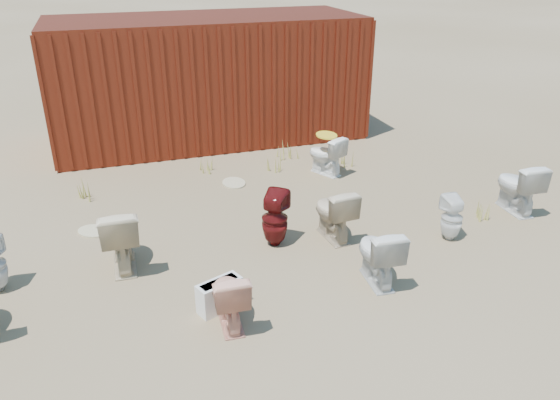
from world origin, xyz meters
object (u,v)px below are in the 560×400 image
object	(u,v)px
toilet_front_c	(378,254)
toilet_front_maroon	(275,219)
toilet_front_pink	(229,297)
loose_tank	(220,295)
shipping_container	(208,79)
toilet_back_beige_left	(120,237)
toilet_back_yellowlid	(326,155)
toilet_back_beige_right	(334,213)
toilet_front_e	(518,186)
toilet_back_e	(452,218)

from	to	relation	value
toilet_front_c	toilet_front_maroon	size ratio (longest dim) A/B	0.97
toilet_front_pink	loose_tank	bearing A→B (deg)	-78.63
shipping_container	toilet_back_beige_left	xyz separation A→B (m)	(-2.09, -4.72, -0.78)
loose_tank	toilet_front_c	bearing A→B (deg)	-22.82
toilet_front_pink	shipping_container	bearing A→B (deg)	-96.49
toilet_front_maroon	toilet_back_yellowlid	distance (m)	2.64
toilet_back_beige_right	loose_tank	distance (m)	2.14
toilet_front_maroon	toilet_back_beige_left	bearing A→B (deg)	36.20
shipping_container	loose_tank	xyz separation A→B (m)	(-1.14, -5.96, -1.02)
toilet_front_maroon	toilet_front_e	xyz separation A→B (m)	(3.73, -0.16, 0.01)
toilet_front_e	toilet_front_c	bearing A→B (deg)	24.04
toilet_front_e	toilet_back_beige_left	xyz separation A→B (m)	(-5.69, 0.22, 0.02)
toilet_front_pink	toilet_back_e	world-z (taller)	toilet_front_pink
toilet_front_e	loose_tank	size ratio (longest dim) A/B	1.58
toilet_back_yellowlid	toilet_back_e	xyz separation A→B (m)	(0.70, -2.70, -0.03)
toilet_back_beige_right	toilet_back_e	bearing A→B (deg)	155.97
toilet_front_c	toilet_back_beige_left	bearing A→B (deg)	-19.54
toilet_back_beige_right	toilet_front_e	bearing A→B (deg)	173.99
shipping_container	toilet_front_pink	xyz separation A→B (m)	(-1.10, -6.25, -0.86)
shipping_container	toilet_front_e	size ratio (longest dim) A/B	7.60
toilet_front_c	toilet_front_maroon	bearing A→B (deg)	-49.54
toilet_back_yellowlid	toilet_back_e	world-z (taller)	toilet_back_yellowlid
toilet_front_maroon	toilet_front_e	distance (m)	3.74
toilet_front_c	toilet_back_beige_left	distance (m)	3.11
toilet_front_c	toilet_front_e	bearing A→B (deg)	-154.59
toilet_back_e	loose_tank	size ratio (longest dim) A/B	1.26
toilet_front_maroon	toilet_back_beige_left	size ratio (longest dim) A/B	0.91
toilet_front_e	loose_tank	world-z (taller)	toilet_front_e
shipping_container	loose_tank	bearing A→B (deg)	-100.86
toilet_back_beige_left	toilet_back_beige_right	distance (m)	2.77
toilet_front_pink	toilet_back_e	xyz separation A→B (m)	(3.27, 0.86, -0.02)
toilet_front_maroon	toilet_back_e	distance (m)	2.38
toilet_front_c	toilet_front_maroon	world-z (taller)	toilet_front_maroon
toilet_front_maroon	toilet_back_beige_right	xyz separation A→B (m)	(0.81, -0.07, -0.01)
toilet_front_pink	loose_tank	distance (m)	0.34
toilet_back_beige_right	loose_tank	size ratio (longest dim) A/B	1.50
toilet_front_pink	toilet_back_yellowlid	xyz separation A→B (m)	(2.57, 3.56, 0.01)
toilet_front_maroon	toilet_back_beige_left	world-z (taller)	toilet_back_beige_left
toilet_back_beige_left	toilet_back_beige_right	world-z (taller)	toilet_back_beige_left
toilet_back_e	loose_tank	bearing A→B (deg)	11.76
toilet_back_yellowlid	toilet_front_c	bearing A→B (deg)	50.61
toilet_back_e	loose_tank	xyz separation A→B (m)	(-3.31, -0.57, -0.14)
toilet_back_beige_right	toilet_front_pink	bearing A→B (deg)	33.81
toilet_front_maroon	toilet_front_e	size ratio (longest dim) A/B	0.97
toilet_back_beige_right	toilet_back_yellowlid	distance (m)	2.31
toilet_back_beige_left	toilet_back_e	bearing A→B (deg)	172.63
toilet_front_pink	toilet_back_beige_left	size ratio (longest dim) A/B	0.81
loose_tank	toilet_front_maroon	bearing A→B (deg)	27.95
toilet_front_maroon	toilet_back_yellowlid	bearing A→B (deg)	-89.19
toilet_front_c	toilet_back_yellowlid	bearing A→B (deg)	-97.40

